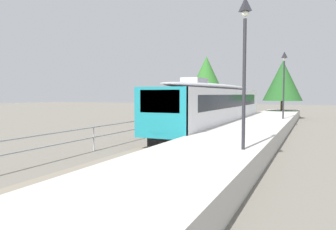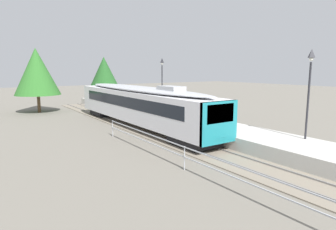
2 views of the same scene
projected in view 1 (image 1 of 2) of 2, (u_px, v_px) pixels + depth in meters
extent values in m
plane|color=#6B665B|center=(110.00, 148.00, 17.29)|extent=(160.00, 160.00, 0.00)
cube|color=slate|center=(161.00, 152.00, 16.05)|extent=(3.20, 60.00, 0.06)
cube|color=slate|center=(148.00, 149.00, 16.34)|extent=(0.08, 60.00, 0.08)
cube|color=slate|center=(174.00, 151.00, 15.75)|extent=(0.08, 60.00, 0.08)
cube|color=silver|center=(217.00, 106.00, 25.06)|extent=(2.80, 20.35, 2.55)
cube|color=#19757F|center=(160.00, 113.00, 15.90)|extent=(2.80, 0.24, 2.55)
cube|color=black|center=(160.00, 101.00, 15.79)|extent=(2.13, 0.08, 1.12)
cube|color=black|center=(217.00, 101.00, 25.03)|extent=(2.82, 17.10, 0.92)
ellipsoid|color=#A8AAAF|center=(217.00, 87.00, 24.97)|extent=(2.69, 19.54, 0.44)
cube|color=#A8AAAF|center=(195.00, 81.00, 20.32)|extent=(1.10, 2.20, 0.36)
cube|color=#EAE5C6|center=(160.00, 133.00, 15.90)|extent=(1.00, 0.10, 0.20)
cube|color=black|center=(178.00, 138.00, 18.09)|extent=(2.24, 3.20, 0.55)
cube|color=black|center=(238.00, 119.00, 32.23)|extent=(2.24, 3.20, 0.55)
cube|color=#B7B5AD|center=(226.00, 148.00, 14.69)|extent=(3.90, 60.00, 0.90)
cylinder|color=#232328|center=(244.00, 85.00, 11.46)|extent=(0.12, 0.12, 4.60)
pyramid|color=#232328|center=(245.00, 4.00, 11.28)|extent=(0.34, 0.34, 0.50)
sphere|color=silver|center=(245.00, 13.00, 11.30)|extent=(0.24, 0.24, 0.24)
cylinder|color=#232328|center=(284.00, 90.00, 25.94)|extent=(0.12, 0.12, 4.60)
pyramid|color=#232328|center=(284.00, 55.00, 25.76)|extent=(0.34, 0.34, 0.50)
sphere|color=silver|center=(284.00, 59.00, 25.78)|extent=(0.24, 0.24, 0.24)
cylinder|color=#9EA0A5|center=(94.00, 139.00, 16.46)|extent=(0.06, 0.06, 1.25)
cylinder|color=#9EA0A5|center=(167.00, 124.00, 24.65)|extent=(0.06, 0.06, 1.25)
cylinder|color=brown|center=(206.00, 109.00, 40.59)|extent=(0.36, 0.36, 2.10)
cone|color=#286023|center=(206.00, 78.00, 40.35)|extent=(5.16, 5.16, 5.45)
cylinder|color=brown|center=(282.00, 110.00, 38.25)|extent=(0.36, 0.36, 2.11)
cone|color=#1E4C1E|center=(283.00, 81.00, 38.03)|extent=(4.50, 4.50, 4.68)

